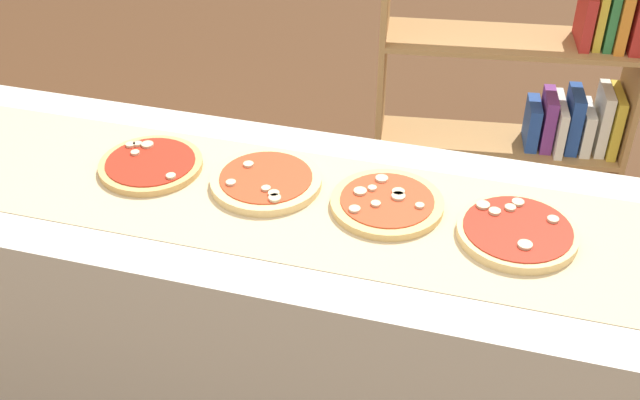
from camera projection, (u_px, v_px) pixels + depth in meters
counter at (320, 350)px, 2.05m from camera, size 2.20×0.63×0.91m
parchment_paper at (320, 207)px, 1.78m from camera, size 2.02×0.42×0.00m
pizza_mushroom_0 at (151, 164)px, 1.90m from camera, size 0.25×0.25×0.03m
pizza_mushroom_1 at (266, 181)px, 1.84m from camera, size 0.26×0.26×0.03m
pizza_mushroom_2 at (387, 203)px, 1.77m from camera, size 0.25×0.25×0.03m
pizza_mushroom_3 at (517, 232)px, 1.69m from camera, size 0.26×0.26×0.03m
bookshelf at (547, 60)px, 2.73m from camera, size 0.91×0.39×1.64m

